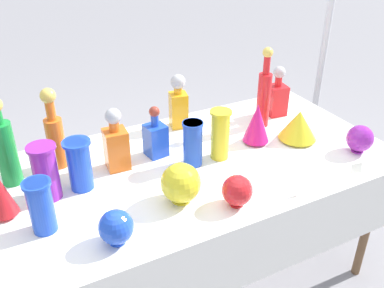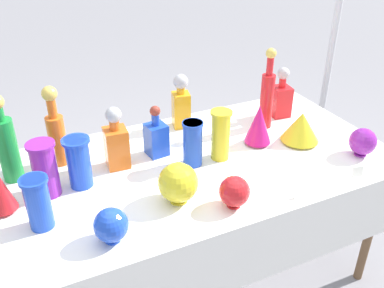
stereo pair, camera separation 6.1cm
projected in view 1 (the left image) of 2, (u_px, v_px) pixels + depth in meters
ground_plane at (192, 280)px, 2.34m from camera, size 40.00×40.00×0.00m
display_table at (196, 178)px, 1.96m from camera, size 1.87×0.95×0.76m
tall_bottle_0 at (264, 94)px, 2.20m from camera, size 0.07×0.07×0.42m
tall_bottle_1 at (55, 133)px, 1.86m from camera, size 0.08×0.08×0.38m
tall_bottle_2 at (5, 148)px, 1.74m from camera, size 0.09×0.09×0.39m
square_decanter_0 at (116, 143)px, 1.87m from camera, size 0.11×0.11×0.29m
square_decanter_1 at (277, 95)px, 2.35m from camera, size 0.11×0.11×0.28m
square_decanter_2 at (178, 103)px, 2.21m from camera, size 0.10×0.10×0.29m
square_decanter_3 at (156, 137)px, 1.98m from camera, size 0.10×0.10×0.25m
slender_vase_0 at (220, 133)px, 1.94m from camera, size 0.10×0.10×0.24m
slender_vase_1 at (41, 205)px, 1.51m from camera, size 0.10×0.10×0.21m
slender_vase_2 at (45, 171)px, 1.68m from camera, size 0.11×0.11×0.24m
slender_vase_3 at (79, 163)px, 1.74m from camera, size 0.11×0.11×0.22m
slender_vase_4 at (193, 142)px, 1.90m from camera, size 0.09×0.09×0.21m
fluted_vase_0 at (257, 123)px, 2.07m from camera, size 0.13×0.13×0.20m
fluted_vase_1 at (0, 194)px, 1.58m from camera, size 0.11×0.11×0.19m
fluted_vase_2 at (299, 125)px, 2.11m from camera, size 0.19×0.19×0.16m
round_bowl_0 at (116, 227)px, 1.47m from camera, size 0.12×0.12×0.13m
round_bowl_1 at (181, 183)px, 1.67m from camera, size 0.16×0.16×0.17m
round_bowl_2 at (360, 139)px, 2.01m from camera, size 0.13×0.13×0.13m
round_bowl_3 at (237, 191)px, 1.66m from camera, size 0.12×0.12×0.13m
price_tag_left at (356, 168)px, 1.88m from camera, size 0.05×0.02×0.05m
price_tag_center at (301, 191)px, 1.74m from camera, size 0.05×0.02×0.03m
canopy_pole at (325, 43)px, 2.75m from camera, size 0.18×0.18×2.53m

